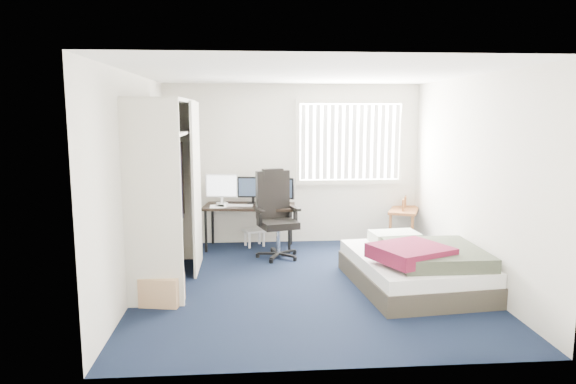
% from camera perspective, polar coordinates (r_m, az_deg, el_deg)
% --- Properties ---
extents(ground, '(4.20, 4.20, 0.00)m').
position_cam_1_polar(ground, '(6.33, 2.17, -10.17)').
color(ground, black).
rests_on(ground, ground).
extents(room_shell, '(4.20, 4.20, 4.20)m').
position_cam_1_polar(room_shell, '(6.01, 2.26, 3.57)').
color(room_shell, silver).
rests_on(room_shell, ground).
extents(window_assembly, '(1.72, 0.09, 1.32)m').
position_cam_1_polar(window_assembly, '(8.16, 6.91, 5.53)').
color(window_assembly, white).
rests_on(window_assembly, ground).
extents(closet, '(0.64, 1.84, 2.22)m').
position_cam_1_polar(closet, '(6.33, -13.27, 2.16)').
color(closet, beige).
rests_on(closet, ground).
extents(desk, '(1.43, 0.80, 1.13)m').
position_cam_1_polar(desk, '(7.82, -4.28, -1.12)').
color(desk, black).
rests_on(desk, ground).
extents(office_chair, '(0.73, 0.73, 1.26)m').
position_cam_1_polar(office_chair, '(7.39, -1.33, -3.50)').
color(office_chair, black).
rests_on(office_chair, ground).
extents(footstool, '(0.39, 0.36, 0.26)m').
position_cam_1_polar(footstool, '(8.01, -3.75, -4.60)').
color(footstool, white).
rests_on(footstool, ground).
extents(nightstand, '(0.70, 0.91, 0.74)m').
position_cam_1_polar(nightstand, '(8.31, 12.78, -2.25)').
color(nightstand, brown).
rests_on(nightstand, ground).
extents(bed, '(1.52, 1.91, 0.60)m').
position_cam_1_polar(bed, '(6.31, 14.03, -8.01)').
color(bed, '#393329').
rests_on(bed, ground).
extents(pine_box, '(0.47, 0.38, 0.31)m').
position_cam_1_polar(pine_box, '(5.82, -13.83, -10.51)').
color(pine_box, tan).
rests_on(pine_box, ground).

